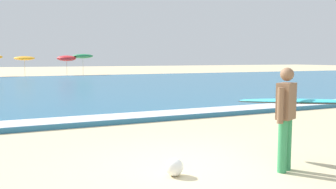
{
  "coord_description": "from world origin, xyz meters",
  "views": [
    {
      "loc": [
        -2.95,
        -5.32,
        1.88
      ],
      "look_at": [
        0.22,
        1.67,
        1.1
      ],
      "focal_mm": 38.12,
      "sensor_mm": 36.0,
      "label": 1
    }
  ],
  "objects_px": {
    "surfer_with_board": "(291,109)",
    "beach_umbrella_5": "(67,58)",
    "beach_ball": "(174,167)",
    "beach_umbrella_4": "(24,58)",
    "beach_umbrella_6": "(83,56)"
  },
  "relations": [
    {
      "from": "surfer_with_board",
      "to": "beach_umbrella_5",
      "type": "height_order",
      "value": "beach_umbrella_5"
    },
    {
      "from": "surfer_with_board",
      "to": "beach_ball",
      "type": "bearing_deg",
      "value": 167.91
    },
    {
      "from": "beach_umbrella_4",
      "to": "beach_umbrella_5",
      "type": "distance_m",
      "value": 4.74
    },
    {
      "from": "beach_umbrella_5",
      "to": "beach_ball",
      "type": "distance_m",
      "value": 33.88
    },
    {
      "from": "beach_umbrella_6",
      "to": "beach_ball",
      "type": "xyz_separation_m",
      "value": [
        -5.18,
        -34.02,
        -1.98
      ]
    },
    {
      "from": "surfer_with_board",
      "to": "beach_umbrella_4",
      "type": "xyz_separation_m",
      "value": [
        -2.59,
        36.61,
        0.88
      ]
    },
    {
      "from": "beach_umbrella_4",
      "to": "beach_umbrella_5",
      "type": "relative_size",
      "value": 0.97
    },
    {
      "from": "beach_umbrella_5",
      "to": "beach_umbrella_6",
      "type": "height_order",
      "value": "beach_umbrella_6"
    },
    {
      "from": "surfer_with_board",
      "to": "beach_ball",
      "type": "height_order",
      "value": "surfer_with_board"
    },
    {
      "from": "beach_umbrella_4",
      "to": "beach_umbrella_5",
      "type": "xyz_separation_m",
      "value": [
        4.01,
        -2.52,
        -0.01
      ]
    },
    {
      "from": "beach_ball",
      "to": "beach_umbrella_4",
      "type": "bearing_deg",
      "value": 90.94
    },
    {
      "from": "beach_umbrella_4",
      "to": "beach_ball",
      "type": "bearing_deg",
      "value": -89.06
    },
    {
      "from": "surfer_with_board",
      "to": "beach_umbrella_4",
      "type": "relative_size",
      "value": 1.04
    },
    {
      "from": "beach_umbrella_6",
      "to": "beach_ball",
      "type": "relative_size",
      "value": 8.33
    },
    {
      "from": "surfer_with_board",
      "to": "beach_umbrella_6",
      "type": "bearing_deg",
      "value": 84.72
    }
  ]
}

